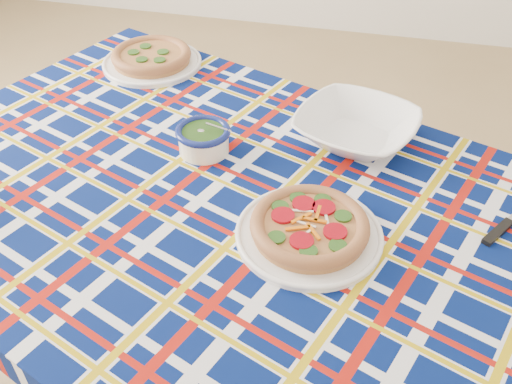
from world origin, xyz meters
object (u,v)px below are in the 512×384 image
(main_focaccia_plate, at_px, (310,226))
(serving_bowl, at_px, (356,128))
(dining_table, at_px, (235,229))
(pesto_bowl, at_px, (203,137))

(main_focaccia_plate, distance_m, serving_bowl, 0.35)
(dining_table, relative_size, pesto_bowl, 14.45)
(dining_table, height_order, main_focaccia_plate, main_focaccia_plate)
(main_focaccia_plate, height_order, pesto_bowl, pesto_bowl)
(pesto_bowl, height_order, serving_bowl, pesto_bowl)
(pesto_bowl, bearing_deg, main_focaccia_plate, -38.44)
(serving_bowl, bearing_deg, dining_table, -127.05)
(pesto_bowl, bearing_deg, dining_table, -53.90)
(dining_table, xyz_separation_m, main_focaccia_plate, (0.16, -0.06, 0.10))
(dining_table, bearing_deg, main_focaccia_plate, -0.15)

